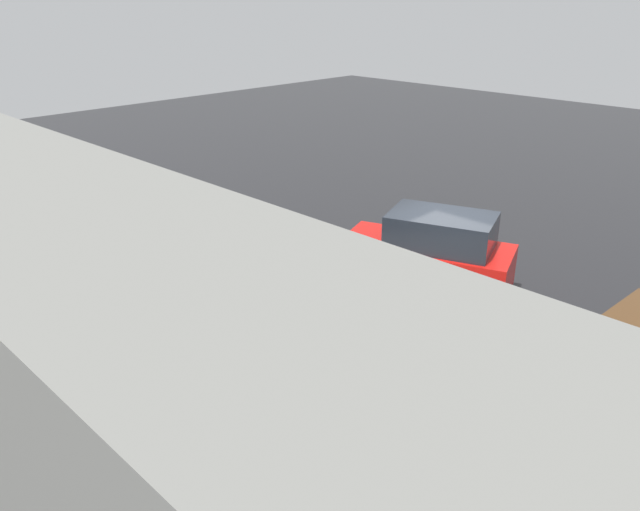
% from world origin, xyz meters
% --- Properties ---
extents(ground_plane, '(60.00, 60.00, 0.00)m').
position_xyz_m(ground_plane, '(0.00, 0.00, 0.00)').
color(ground_plane, black).
extents(kerb_strip, '(24.00, 3.20, 0.04)m').
position_xyz_m(kerb_strip, '(0.00, 4.20, 0.02)').
color(kerb_strip, gray).
rests_on(kerb_strip, ground).
extents(moving_hatchback, '(4.25, 2.94, 2.06)m').
position_xyz_m(moving_hatchback, '(0.47, 0.04, 1.03)').
color(moving_hatchback, red).
rests_on(moving_hatchback, ground).
extents(fire_hydrant, '(0.42, 0.31, 0.80)m').
position_xyz_m(fire_hydrant, '(3.88, 2.73, 0.40)').
color(fire_hydrant, '#197A2D').
rests_on(fire_hydrant, ground).
extents(pedestrian, '(0.35, 0.54, 1.22)m').
position_xyz_m(pedestrian, '(4.49, 2.96, 0.68)').
color(pedestrian, '#1E8C4C').
rests_on(pedestrian, ground).
extents(metal_railing, '(8.29, 0.04, 1.05)m').
position_xyz_m(metal_railing, '(-1.09, 5.26, 0.73)').
color(metal_railing, '#B7BABF').
rests_on(metal_railing, ground).
extents(sign_post, '(0.07, 0.44, 2.40)m').
position_xyz_m(sign_post, '(4.36, 3.92, 1.58)').
color(sign_post, '#4C4C51').
rests_on(sign_post, ground).
extents(puddle_patch, '(2.41, 2.41, 0.01)m').
position_xyz_m(puddle_patch, '(0.65, 0.17, 0.00)').
color(puddle_patch, black).
rests_on(puddle_patch, ground).
extents(building_block, '(12.12, 2.40, 5.07)m').
position_xyz_m(building_block, '(-1.89, 9.33, 2.54)').
color(building_block, slate).
rests_on(building_block, ground).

